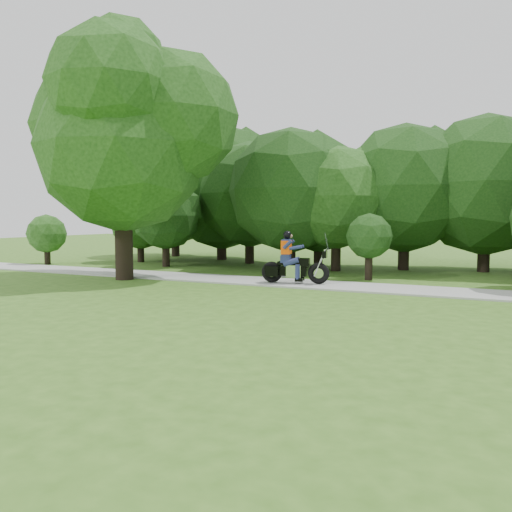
% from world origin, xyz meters
% --- Properties ---
extents(ground, '(100.00, 100.00, 0.00)m').
position_xyz_m(ground, '(0.00, 0.00, 0.00)').
color(ground, '#355E1A').
rests_on(ground, ground).
extents(walkway, '(60.00, 2.20, 0.06)m').
position_xyz_m(walkway, '(0.00, 8.00, 0.03)').
color(walkway, gray).
rests_on(walkway, ground).
extents(tree_line, '(39.78, 11.76, 7.62)m').
position_xyz_m(tree_line, '(-0.30, 14.56, 3.62)').
color(tree_line, black).
rests_on(tree_line, ground).
extents(big_tree_west, '(8.64, 6.56, 9.96)m').
position_xyz_m(big_tree_west, '(-10.54, 6.85, 5.76)').
color(big_tree_west, black).
rests_on(big_tree_west, ground).
extents(touring_motorcycle, '(2.44, 1.04, 1.87)m').
position_xyz_m(touring_motorcycle, '(-4.08, 7.77, 0.74)').
color(touring_motorcycle, black).
rests_on(touring_motorcycle, walkway).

